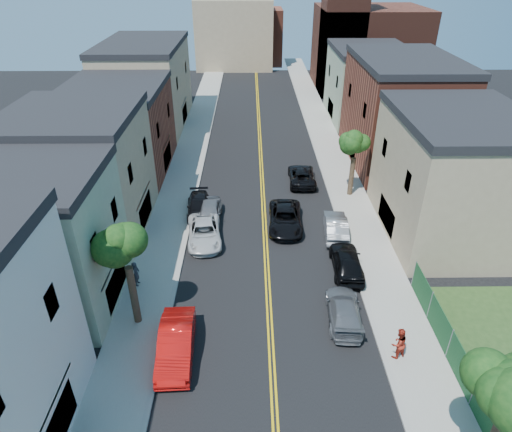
{
  "coord_description": "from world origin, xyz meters",
  "views": [
    {
      "loc": [
        -1.07,
        -5.83,
        19.18
      ],
      "look_at": [
        -0.71,
        23.04,
        2.0
      ],
      "focal_mm": 31.25,
      "sensor_mm": 36.0,
      "label": 1
    }
  ],
  "objects_px": {
    "grey_car_right": "(344,310)",
    "pedestrian_left": "(136,274)",
    "black_car_left": "(199,206)",
    "silver_car_right": "(336,226)",
    "pedestrian_right": "(398,343)",
    "grey_car_left": "(210,213)",
    "white_pickup": "(204,232)",
    "dark_car_right_far": "(302,175)",
    "black_suv_lane": "(285,218)",
    "red_sedan": "(176,344)",
    "black_car_right": "(347,262)"
  },
  "relations": [
    {
      "from": "grey_car_right",
      "to": "black_car_right",
      "type": "bearing_deg",
      "value": -98.73
    },
    {
      "from": "black_car_right",
      "to": "dark_car_right_far",
      "type": "distance_m",
      "value": 14.05
    },
    {
      "from": "black_car_right",
      "to": "pedestrian_right",
      "type": "relative_size",
      "value": 2.52
    },
    {
      "from": "black_suv_lane",
      "to": "pedestrian_left",
      "type": "xyz_separation_m",
      "value": [
        -10.3,
        -7.3,
        0.25
      ]
    },
    {
      "from": "silver_car_right",
      "to": "pedestrian_left",
      "type": "relative_size",
      "value": 2.68
    },
    {
      "from": "grey_car_right",
      "to": "silver_car_right",
      "type": "relative_size",
      "value": 1.01
    },
    {
      "from": "dark_car_right_far",
      "to": "pedestrian_right",
      "type": "bearing_deg",
      "value": 98.89
    },
    {
      "from": "grey_car_left",
      "to": "black_car_right",
      "type": "distance_m",
      "value": 12.12
    },
    {
      "from": "silver_car_right",
      "to": "dark_car_right_far",
      "type": "xyz_separation_m",
      "value": [
        -1.7,
        9.3,
        -0.05
      ]
    },
    {
      "from": "white_pickup",
      "to": "black_car_right",
      "type": "height_order",
      "value": "black_car_right"
    },
    {
      "from": "grey_car_right",
      "to": "pedestrian_right",
      "type": "bearing_deg",
      "value": 131.61
    },
    {
      "from": "pedestrian_left",
      "to": "pedestrian_right",
      "type": "height_order",
      "value": "pedestrian_right"
    },
    {
      "from": "silver_car_right",
      "to": "pedestrian_right",
      "type": "distance_m",
      "value": 12.44
    },
    {
      "from": "red_sedan",
      "to": "black_car_right",
      "type": "bearing_deg",
      "value": 31.92
    },
    {
      "from": "white_pickup",
      "to": "pedestrian_left",
      "type": "distance_m",
      "value": 6.69
    },
    {
      "from": "dark_car_right_far",
      "to": "pedestrian_right",
      "type": "height_order",
      "value": "pedestrian_right"
    },
    {
      "from": "grey_car_right",
      "to": "silver_car_right",
      "type": "xyz_separation_m",
      "value": [
        1.06,
        9.34,
        0.08
      ]
    },
    {
      "from": "dark_car_right_far",
      "to": "red_sedan",
      "type": "bearing_deg",
      "value": 68.15
    },
    {
      "from": "red_sedan",
      "to": "black_car_left",
      "type": "height_order",
      "value": "red_sedan"
    },
    {
      "from": "dark_car_right_far",
      "to": "pedestrian_left",
      "type": "xyz_separation_m",
      "value": [
        -12.44,
        -15.35,
        0.31
      ]
    },
    {
      "from": "red_sedan",
      "to": "black_car_left",
      "type": "distance_m",
      "value": 15.49
    },
    {
      "from": "white_pickup",
      "to": "grey_car_right",
      "type": "xyz_separation_m",
      "value": [
        9.11,
        -8.66,
        -0.04
      ]
    },
    {
      "from": "red_sedan",
      "to": "silver_car_right",
      "type": "height_order",
      "value": "red_sedan"
    },
    {
      "from": "red_sedan",
      "to": "pedestrian_left",
      "type": "distance_m",
      "value": 6.87
    },
    {
      "from": "pedestrian_left",
      "to": "grey_car_right",
      "type": "bearing_deg",
      "value": -102.34
    },
    {
      "from": "black_car_right",
      "to": "red_sedan",
      "type": "bearing_deg",
      "value": 36.4
    },
    {
      "from": "grey_car_right",
      "to": "pedestrian_right",
      "type": "distance_m",
      "value": 3.85
    },
    {
      "from": "grey_car_right",
      "to": "black_car_right",
      "type": "relative_size",
      "value": 0.98
    },
    {
      "from": "black_car_left",
      "to": "grey_car_right",
      "type": "distance_m",
      "value": 16.22
    },
    {
      "from": "white_pickup",
      "to": "grey_car_left",
      "type": "relative_size",
      "value": 1.16
    },
    {
      "from": "black_suv_lane",
      "to": "grey_car_right",
      "type": "bearing_deg",
      "value": -72.69
    },
    {
      "from": "black_car_right",
      "to": "pedestrian_left",
      "type": "distance_m",
      "value": 14.21
    },
    {
      "from": "white_pickup",
      "to": "silver_car_right",
      "type": "relative_size",
      "value": 1.12
    },
    {
      "from": "red_sedan",
      "to": "pedestrian_left",
      "type": "height_order",
      "value": "pedestrian_left"
    },
    {
      "from": "dark_car_right_far",
      "to": "black_car_left",
      "type": "bearing_deg",
      "value": 33.1
    },
    {
      "from": "black_car_right",
      "to": "white_pickup",
      "type": "bearing_deg",
      "value": -19.41
    },
    {
      "from": "black_car_left",
      "to": "grey_car_right",
      "type": "bearing_deg",
      "value": -56.8
    },
    {
      "from": "dark_car_right_far",
      "to": "black_suv_lane",
      "type": "relative_size",
      "value": 0.93
    },
    {
      "from": "dark_car_right_far",
      "to": "black_car_right",
      "type": "bearing_deg",
      "value": 98.02
    },
    {
      "from": "grey_car_left",
      "to": "black_suv_lane",
      "type": "bearing_deg",
      "value": -8.77
    },
    {
      "from": "grey_car_left",
      "to": "grey_car_right",
      "type": "relative_size",
      "value": 0.95
    },
    {
      "from": "grey_car_left",
      "to": "dark_car_right_far",
      "type": "relative_size",
      "value": 0.87
    },
    {
      "from": "grey_car_left",
      "to": "pedestrian_left",
      "type": "xyz_separation_m",
      "value": [
        -4.17,
        -8.3,
        0.25
      ]
    },
    {
      "from": "silver_car_right",
      "to": "black_car_left",
      "type": "bearing_deg",
      "value": -12.84
    },
    {
      "from": "grey_car_left",
      "to": "silver_car_right",
      "type": "bearing_deg",
      "value": -12.21
    },
    {
      "from": "black_car_right",
      "to": "black_car_left",
      "type": "bearing_deg",
      "value": -34.54
    },
    {
      "from": "pedestrian_left",
      "to": "silver_car_right",
      "type": "bearing_deg",
      "value": -65.07
    },
    {
      "from": "silver_car_right",
      "to": "dark_car_right_far",
      "type": "bearing_deg",
      "value": -74.91
    },
    {
      "from": "grey_car_right",
      "to": "pedestrian_left",
      "type": "height_order",
      "value": "pedestrian_left"
    },
    {
      "from": "pedestrian_left",
      "to": "grey_car_left",
      "type": "bearing_deg",
      "value": -24.92
    }
  ]
}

